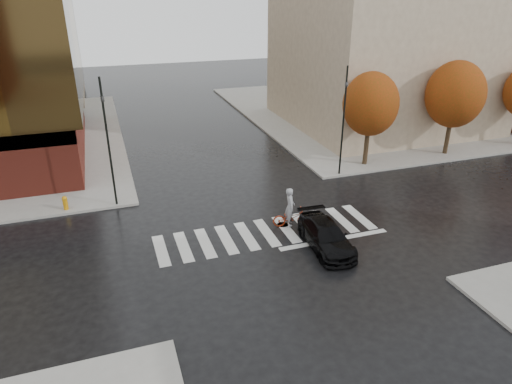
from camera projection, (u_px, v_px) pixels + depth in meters
ground at (270, 237)px, 23.43m from camera, size 120.00×120.00×0.00m
sidewalk_ne at (388, 108)px, 47.70m from camera, size 30.00×30.00×0.15m
crosswalk at (267, 232)px, 23.86m from camera, size 12.00×3.00×0.01m
building_ne_tan at (387, 19)px, 39.33m from camera, size 16.00×16.00×18.00m
tree_ne_a at (371, 104)px, 30.93m from camera, size 3.80×3.80×6.50m
tree_ne_b at (455, 95)px, 32.93m from camera, size 4.20×4.20×6.89m
sedan at (326, 236)px, 22.28m from camera, size 2.04×4.48×1.27m
cyclist at (291, 214)px, 24.17m from camera, size 2.07×1.17×2.23m
traffic_light_nw at (107, 135)px, 24.94m from camera, size 0.23×0.21×7.34m
traffic_light_ne at (344, 115)px, 29.30m from camera, size 0.18×0.21×7.16m
fire_hydrant at (65, 202)px, 25.83m from camera, size 0.29×0.29×0.82m
manhole at (283, 225)px, 24.64m from camera, size 0.73×0.73×0.01m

